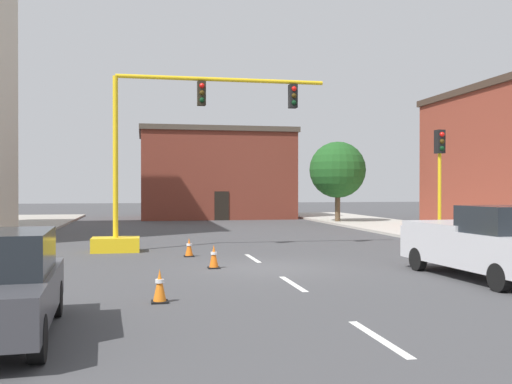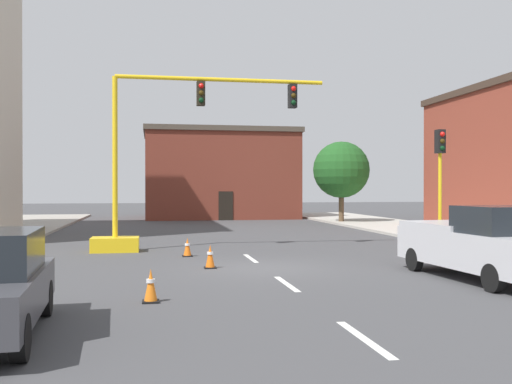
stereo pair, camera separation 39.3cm
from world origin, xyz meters
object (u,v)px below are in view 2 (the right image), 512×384
(pickup_truck_silver, at_px, (481,243))
(traffic_signal_gantry, at_px, (146,193))
(traffic_cone_roadside_a, at_px, (187,247))
(traffic_light_pole_right, at_px, (440,161))
(traffic_cone_roadside_b, at_px, (210,257))
(tree_right_far, at_px, (341,170))
(traffic_cone_roadside_c, at_px, (151,286))

(pickup_truck_silver, bearing_deg, traffic_signal_gantry, 135.15)
(traffic_signal_gantry, height_order, traffic_cone_roadside_a, traffic_signal_gantry)
(traffic_cone_roadside_a, bearing_deg, traffic_light_pole_right, 4.99)
(traffic_light_pole_right, height_order, traffic_cone_roadside_b, traffic_light_pole_right)
(tree_right_far, relative_size, traffic_cone_roadside_c, 7.88)
(pickup_truck_silver, relative_size, traffic_cone_roadside_c, 7.64)
(traffic_cone_roadside_b, bearing_deg, traffic_signal_gantry, 110.26)
(traffic_cone_roadside_b, height_order, traffic_cone_roadside_c, traffic_cone_roadside_c)
(pickup_truck_silver, relative_size, traffic_cone_roadside_a, 8.27)
(traffic_signal_gantry, height_order, traffic_light_pole_right, traffic_signal_gantry)
(traffic_light_pole_right, bearing_deg, traffic_cone_roadside_b, -157.10)
(traffic_cone_roadside_b, bearing_deg, traffic_light_pole_right, 22.90)
(traffic_cone_roadside_a, bearing_deg, traffic_cone_roadside_c, -98.76)
(traffic_signal_gantry, bearing_deg, traffic_cone_roadside_a, -55.32)
(traffic_signal_gantry, xyz_separation_m, traffic_cone_roadside_b, (1.97, -5.33, -1.90))
(traffic_cone_roadside_b, bearing_deg, tree_right_far, 61.99)
(pickup_truck_silver, bearing_deg, traffic_cone_roadside_a, 137.85)
(traffic_light_pole_right, relative_size, traffic_cone_roadside_b, 6.67)
(pickup_truck_silver, height_order, traffic_cone_roadside_a, pickup_truck_silver)
(pickup_truck_silver, xyz_separation_m, traffic_cone_roadside_b, (-6.89, 3.48, -0.62))
(pickup_truck_silver, bearing_deg, tree_right_far, 80.03)
(traffic_cone_roadside_a, distance_m, traffic_cone_roadside_b, 3.24)
(tree_right_far, bearing_deg, pickup_truck_silver, -99.97)
(tree_right_far, xyz_separation_m, traffic_cone_roadside_b, (-11.21, -21.07, -3.36))
(traffic_light_pole_right, distance_m, traffic_cone_roadside_b, 10.99)
(pickup_truck_silver, relative_size, traffic_cone_roadside_b, 7.66)
(traffic_signal_gantry, bearing_deg, traffic_cone_roadside_b, -69.74)
(traffic_cone_roadside_a, height_order, traffic_cone_roadside_b, traffic_cone_roadside_b)
(traffic_light_pole_right, xyz_separation_m, pickup_truck_silver, (-2.80, -7.58, -2.55))
(traffic_light_pole_right, xyz_separation_m, tree_right_far, (1.51, 16.97, 0.19))
(traffic_signal_gantry, relative_size, traffic_cone_roadside_b, 12.72)
(traffic_light_pole_right, xyz_separation_m, traffic_cone_roadside_c, (-11.47, -9.17, -3.17))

